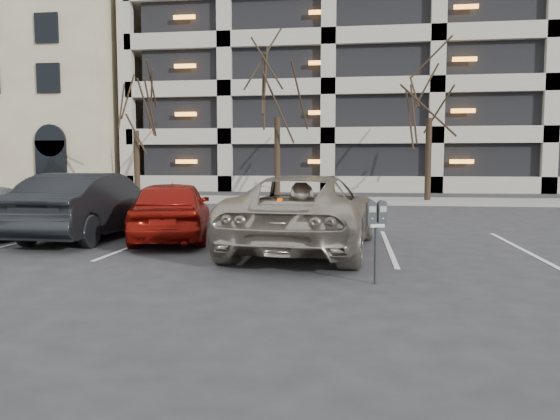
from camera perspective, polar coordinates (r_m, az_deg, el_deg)
ground at (r=9.98m, az=3.98°, el=-5.69°), size 140.00×140.00×0.00m
sidewalk at (r=25.86m, az=6.31°, el=1.00°), size 80.00×4.00×0.12m
stall_lines at (r=12.40m, az=-1.80°, el=-3.55°), size 16.90×5.20×0.00m
parking_garage at (r=45.69m, az=22.73°, el=13.96°), size 52.00×20.00×19.00m
tree_a at (r=28.13m, az=-14.90°, el=12.21°), size 3.33×3.33×7.56m
tree_b at (r=26.44m, az=-0.30°, el=14.86°), size 3.88×3.88×8.82m
tree_c at (r=26.37m, az=15.44°, el=14.35°), size 3.78×3.78×8.60m
parking_meter at (r=8.36m, az=10.04°, el=-1.19°), size 0.34×0.21×1.25m
suv_silver at (r=11.53m, az=2.71°, el=-0.26°), size 3.09×5.90×1.59m
car_red at (r=13.18m, az=-11.21°, el=0.02°), size 2.66×4.55×1.45m
car_dark at (r=14.06m, az=-19.16°, el=0.44°), size 1.81×4.89×1.60m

